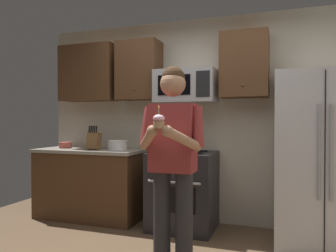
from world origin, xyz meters
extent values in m
cube|color=#B7AD99|center=(0.00, 1.75, 1.30)|extent=(4.40, 0.10, 2.60)
cube|color=black|center=(-0.15, 1.36, 0.46)|extent=(0.76, 0.66, 0.92)
cube|color=black|center=(-0.15, 1.02, 0.42)|extent=(0.48, 0.01, 0.28)
cylinder|color=#99999E|center=(-0.15, 1.00, 0.62)|extent=(0.60, 0.03, 0.03)
cylinder|color=black|center=(-0.33, 1.22, 0.93)|extent=(0.18, 0.18, 0.01)
cylinder|color=black|center=(0.03, 1.22, 0.93)|extent=(0.18, 0.18, 0.01)
cylinder|color=black|center=(-0.33, 1.50, 0.93)|extent=(0.18, 0.18, 0.01)
cylinder|color=black|center=(0.03, 1.50, 0.93)|extent=(0.18, 0.18, 0.01)
cube|color=#9EA0A5|center=(-0.15, 1.48, 1.72)|extent=(0.74, 0.40, 0.40)
cube|color=black|center=(-0.24, 1.28, 1.72)|extent=(0.40, 0.01, 0.24)
cube|color=black|center=(0.11, 1.28, 1.72)|extent=(0.16, 0.01, 0.30)
cube|color=#B7BABF|center=(1.35, 1.32, 0.90)|extent=(0.90, 0.72, 1.80)
cylinder|color=gray|center=(1.30, 0.94, 1.00)|extent=(0.02, 0.02, 0.90)
cylinder|color=gray|center=(1.40, 0.94, 1.00)|extent=(0.02, 0.02, 0.90)
cube|color=black|center=(1.35, 0.95, 0.90)|extent=(0.01, 0.01, 1.74)
cube|color=#4C301C|center=(-1.55, 1.53, 1.95)|extent=(0.80, 0.34, 0.76)
sphere|color=brown|center=(-1.55, 1.35, 1.70)|extent=(0.03, 0.03, 0.03)
cube|color=#4C301C|center=(-0.80, 1.53, 1.95)|extent=(0.55, 0.34, 0.76)
sphere|color=brown|center=(-0.80, 1.35, 1.70)|extent=(0.03, 0.03, 0.03)
cube|color=#4C301C|center=(0.55, 1.53, 1.95)|extent=(0.55, 0.34, 0.76)
sphere|color=brown|center=(0.55, 1.35, 1.70)|extent=(0.03, 0.03, 0.03)
cube|color=#4C301C|center=(-1.45, 1.38, 0.44)|extent=(1.40, 0.62, 0.88)
cube|color=gray|center=(-1.45, 1.38, 0.90)|extent=(1.44, 0.66, 0.04)
cube|color=brown|center=(-1.36, 1.33, 1.03)|extent=(0.16, 0.15, 0.24)
cylinder|color=black|center=(-1.42, 1.31, 1.19)|extent=(0.02, 0.04, 0.09)
cylinder|color=black|center=(-1.39, 1.31, 1.19)|extent=(0.02, 0.04, 0.09)
cylinder|color=black|center=(-1.36, 1.31, 1.19)|extent=(0.02, 0.04, 0.09)
cylinder|color=black|center=(-1.34, 1.31, 1.19)|extent=(0.02, 0.04, 0.09)
cylinder|color=black|center=(-1.31, 1.31, 1.19)|extent=(0.02, 0.04, 0.09)
cylinder|color=white|center=(-1.07, 1.42, 0.98)|extent=(0.25, 0.25, 0.11)
torus|color=white|center=(-1.07, 1.42, 1.03)|extent=(0.26, 0.26, 0.02)
cylinder|color=#B24C3F|center=(-1.86, 1.40, 0.96)|extent=(0.17, 0.17, 0.08)
torus|color=#B24C3F|center=(-1.86, 1.40, 1.00)|extent=(0.18, 0.18, 0.01)
cylinder|color=#262628|center=(-0.01, 0.25, 0.43)|extent=(0.15, 0.15, 0.86)
cylinder|color=#262628|center=(0.19, 0.25, 0.43)|extent=(0.15, 0.15, 0.86)
cube|color=maroon|center=(0.09, 0.25, 1.15)|extent=(0.38, 0.22, 0.58)
sphere|color=#A37556|center=(0.09, 0.25, 1.61)|extent=(0.22, 0.22, 0.22)
sphere|color=#382314|center=(0.09, 0.26, 1.66)|extent=(0.20, 0.20, 0.20)
cylinder|color=maroon|center=(-0.14, 0.22, 1.25)|extent=(0.15, 0.18, 0.35)
cylinder|color=#A37556|center=(-0.06, 0.06, 1.15)|extent=(0.26, 0.33, 0.21)
sphere|color=#A37556|center=(0.03, -0.07, 1.22)|extent=(0.09, 0.09, 0.09)
cylinder|color=maroon|center=(0.31, 0.22, 1.25)|extent=(0.15, 0.18, 0.35)
cylinder|color=#A37556|center=(0.24, 0.06, 1.15)|extent=(0.26, 0.33, 0.21)
sphere|color=#A37556|center=(0.15, -0.07, 1.22)|extent=(0.09, 0.09, 0.09)
cylinder|color=#A87F56|center=(0.09, -0.09, 1.26)|extent=(0.08, 0.08, 0.06)
ellipsoid|color=#F2B2CC|center=(0.09, -0.09, 1.31)|extent=(0.09, 0.09, 0.06)
cylinder|color=#4CBF66|center=(0.09, -0.09, 1.36)|extent=(0.01, 0.01, 0.06)
ellipsoid|color=#FFD159|center=(0.09, -0.09, 1.40)|extent=(0.01, 0.01, 0.02)
camera|label=1|loc=(0.97, -2.41, 1.29)|focal=35.15mm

